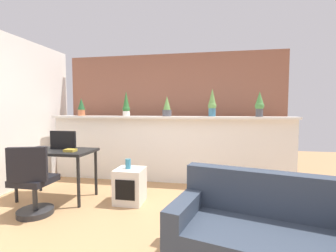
% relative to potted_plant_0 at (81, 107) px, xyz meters
% --- Properties ---
extents(ground_plane, '(12.00, 12.00, 0.00)m').
position_rel_potted_plant_0_xyz_m(ground_plane, '(1.70, -1.95, -1.41)').
color(ground_plane, tan).
extents(divider_wall, '(4.50, 0.16, 1.19)m').
position_rel_potted_plant_0_xyz_m(divider_wall, '(1.70, 0.05, -0.81)').
color(divider_wall, white).
rests_on(divider_wall, ground).
extents(plant_shelf, '(4.50, 0.33, 0.04)m').
position_rel_potted_plant_0_xyz_m(plant_shelf, '(1.70, 0.01, -0.20)').
color(plant_shelf, white).
rests_on(plant_shelf, divider_wall).
extents(brick_wall_behind, '(4.50, 0.10, 2.50)m').
position_rel_potted_plant_0_xyz_m(brick_wall_behind, '(1.70, 0.65, -0.16)').
color(brick_wall_behind, '#935B47').
rests_on(brick_wall_behind, ground).
extents(potted_plant_0, '(0.14, 0.14, 0.34)m').
position_rel_potted_plant_0_xyz_m(potted_plant_0, '(0.00, 0.00, 0.00)').
color(potted_plant_0, '#C66B42').
rests_on(potted_plant_0, plant_shelf).
extents(potted_plant_1, '(0.14, 0.14, 0.47)m').
position_rel_potted_plant_0_xyz_m(potted_plant_1, '(0.93, -0.01, 0.03)').
color(potted_plant_1, silver).
rests_on(potted_plant_1, plant_shelf).
extents(potted_plant_2, '(0.17, 0.17, 0.37)m').
position_rel_potted_plant_0_xyz_m(potted_plant_2, '(1.71, 0.01, -0.01)').
color(potted_plant_2, '#4C4C51').
rests_on(potted_plant_2, plant_shelf).
extents(potted_plant_3, '(0.15, 0.15, 0.50)m').
position_rel_potted_plant_0_xyz_m(potted_plant_3, '(2.53, 0.04, 0.06)').
color(potted_plant_3, '#386B84').
rests_on(potted_plant_3, plant_shelf).
extents(potted_plant_4, '(0.15, 0.15, 0.43)m').
position_rel_potted_plant_0_xyz_m(potted_plant_4, '(3.32, -0.03, 0.04)').
color(potted_plant_4, '#4C4C51').
rests_on(potted_plant_4, plant_shelf).
extents(desk, '(1.10, 0.60, 0.75)m').
position_rel_potted_plant_0_xyz_m(desk, '(0.23, -1.11, -0.75)').
color(desk, black).
rests_on(desk, ground).
extents(tv_monitor, '(0.42, 0.04, 0.28)m').
position_rel_potted_plant_0_xyz_m(tv_monitor, '(0.28, -1.03, -0.52)').
color(tv_monitor, black).
rests_on(tv_monitor, desk).
extents(office_chair, '(0.50, 0.51, 0.91)m').
position_rel_potted_plant_0_xyz_m(office_chair, '(0.32, -1.72, -1.02)').
color(office_chair, '#262628').
rests_on(office_chair, ground).
extents(side_cube_shelf, '(0.40, 0.41, 0.50)m').
position_rel_potted_plant_0_xyz_m(side_cube_shelf, '(1.36, -1.06, -1.16)').
color(side_cube_shelf, silver).
rests_on(side_cube_shelf, ground).
extents(vase_on_shelf, '(0.08, 0.08, 0.14)m').
position_rel_potted_plant_0_xyz_m(vase_on_shelf, '(1.34, -1.06, -0.84)').
color(vase_on_shelf, teal).
rests_on(vase_on_shelf, side_cube_shelf).
extents(book_on_desk, '(0.15, 0.13, 0.04)m').
position_rel_potted_plant_0_xyz_m(book_on_desk, '(0.52, -1.21, -0.64)').
color(book_on_desk, gold).
rests_on(book_on_desk, desk).
extents(couch, '(1.70, 1.12, 0.80)m').
position_rel_potted_plant_0_xyz_m(couch, '(3.00, -2.31, -1.13)').
color(couch, '#333D4C').
rests_on(couch, ground).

